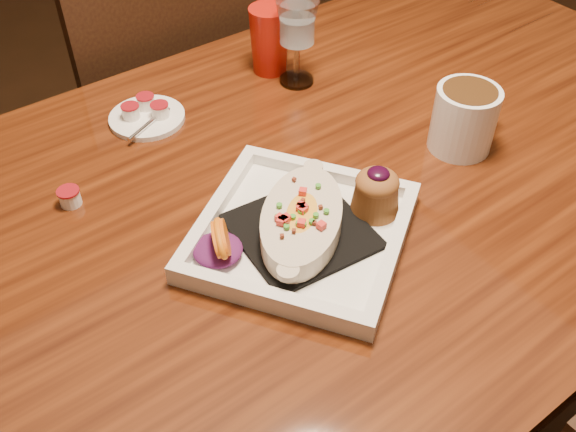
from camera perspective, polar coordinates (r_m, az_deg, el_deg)
floor at (r=1.57m, az=2.75°, el=-17.59°), size 7.00×7.00×0.00m
table at (r=1.04m, az=3.93°, el=0.03°), size 1.50×0.90×0.75m
chair_far at (r=1.56m, az=-11.45°, el=8.93°), size 0.42×0.42×0.93m
plate at (r=0.85m, az=1.88°, el=-0.64°), size 0.37×0.37×0.08m
coffee_mug at (r=1.03m, az=15.54°, el=8.57°), size 0.14×0.10×0.10m
goblet at (r=1.13m, az=0.82°, el=16.46°), size 0.07×0.07×0.15m
saucer at (r=1.10m, az=-12.46°, el=8.73°), size 0.13×0.13×0.09m
creamer_loose at (r=0.96m, az=-18.84°, el=1.62°), size 0.03×0.03×0.03m
red_tumbler at (r=1.19m, az=-1.66°, el=15.36°), size 0.07×0.07×0.12m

